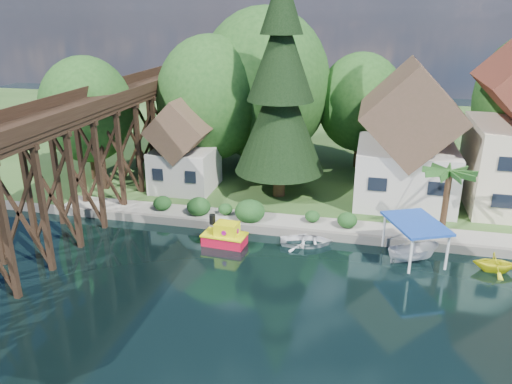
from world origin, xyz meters
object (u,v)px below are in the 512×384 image
palm_tree (449,175)px  tugboat (225,236)px  boat_yellow (495,261)px  trestle_bridge (65,161)px  boat_white_a (307,240)px  boat_canopy (414,245)px  conifer (280,92)px  shed (184,151)px  house_left (407,144)px

palm_tree → tugboat: 15.46m
palm_tree → tugboat: size_ratio=1.59×
palm_tree → tugboat: palm_tree is taller
boat_yellow → trestle_bridge: bearing=89.8°
tugboat → palm_tree: bearing=15.7°
boat_white_a → boat_yellow: size_ratio=1.40×
tugboat → boat_canopy: size_ratio=0.61×
tugboat → boat_yellow: tugboat is taller
boat_white_a → boat_canopy: boat_canopy is taller
palm_tree → boat_white_a: (-8.96, -2.83, -4.40)m
conifer → boat_canopy: bearing=-39.5°
palm_tree → boat_canopy: size_ratio=0.98×
boat_canopy → trestle_bridge: bearing=-177.6°
trestle_bridge → boat_canopy: 23.69m
shed → boat_yellow: (23.11, -8.58, -3.15)m
boat_white_a → boat_yellow: boat_yellow is taller
palm_tree → boat_canopy: palm_tree is taller
boat_canopy → house_left: bearing=91.7°
boat_yellow → boat_white_a: bearing=83.3°
shed → palm_tree: bearing=-13.1°
shed → tugboat: (6.07, -8.78, -3.19)m
boat_yellow → boat_canopy: bearing=85.6°
house_left → boat_white_a: bearing=-125.8°
tugboat → house_left: bearing=40.8°
boat_yellow → house_left: bearing=25.1°
trestle_bridge → palm_tree: size_ratio=9.04×
boat_yellow → palm_tree: bearing=33.3°
palm_tree → boat_yellow: bearing=-54.9°
house_left → shed: house_left is taller
conifer → palm_tree: (12.30, -4.78, -4.24)m
trestle_bridge → shed: (5.00, 9.33, -1.52)m
tugboat → boat_white_a: tugboat is taller
house_left → boat_white_a: house_left is taller
boat_white_a → boat_canopy: 6.93m
palm_tree → boat_white_a: 10.37m
boat_canopy → boat_yellow: bearing=-2.7°
shed → boat_white_a: (11.46, -7.57, -3.46)m
house_left → palm_tree: house_left is taller
shed → conifer: (8.12, 0.04, 5.18)m
house_left → shed: 18.11m
boat_white_a → conifer: bearing=13.1°
palm_tree → shed: bearing=166.9°
boat_canopy → palm_tree: bearing=59.7°
palm_tree → boat_yellow: (2.70, -3.84, -4.09)m
shed → boat_canopy: bearing=-24.5°
palm_tree → trestle_bridge: bearing=-169.8°
house_left → palm_tree: 6.70m
conifer → tugboat: conifer is taller
tugboat → boat_canopy: bearing=2.0°
trestle_bridge → shed: size_ratio=5.63×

